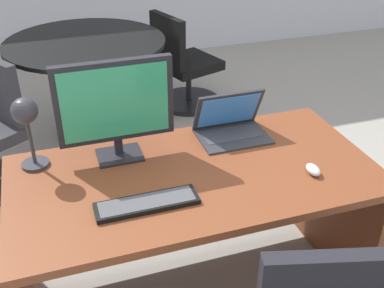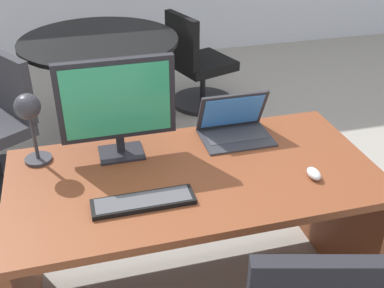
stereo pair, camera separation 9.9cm
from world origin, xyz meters
TOP-DOWN VIEW (x-y plane):
  - ground at (0.00, 1.50)m, footprint 12.00×12.00m
  - desk at (0.00, 0.05)m, footprint 1.59×0.80m
  - monitor at (-0.28, 0.23)m, footprint 0.51×0.16m
  - laptop at (0.27, 0.27)m, footprint 0.34×0.25m
  - keyboard at (-0.25, -0.16)m, footprint 0.41×0.12m
  - mouse at (0.48, -0.17)m, footprint 0.05×0.09m
  - desk_lamp at (-0.65, 0.25)m, footprint 0.12×0.14m
  - meeting_table at (-0.24, 1.84)m, footprint 1.19×1.19m
  - meeting_chair_near at (0.61, 2.13)m, footprint 0.60×0.58m

SIDE VIEW (x-z plane):
  - ground at x=0.00m, z-range 0.00..0.00m
  - meeting_chair_near at x=0.61m, z-range -0.09..0.76m
  - desk at x=0.00m, z-range 0.16..0.91m
  - meeting_table at x=-0.24m, z-range 0.20..0.98m
  - keyboard at x=-0.25m, z-range 0.75..0.77m
  - mouse at x=0.48m, z-range 0.75..0.79m
  - laptop at x=0.27m, z-range 0.70..0.93m
  - desk_lamp at x=-0.65m, z-range 0.82..1.16m
  - monitor at x=-0.28m, z-range 0.78..1.24m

